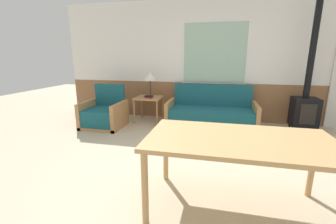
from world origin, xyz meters
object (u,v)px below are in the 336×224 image
couch (211,115)px  dining_table (239,145)px  table_lamp (150,76)px  wood_stove (306,100)px  armchair (104,115)px  side_table (149,101)px

couch → dining_table: bearing=-82.7°
table_lamp → wood_stove: bearing=-0.7°
table_lamp → dining_table: (1.75, -2.87, -0.36)m
dining_table → wood_stove: size_ratio=0.66×
armchair → dining_table: 3.39m
couch → side_table: size_ratio=3.18×
armchair → wood_stove: wood_stove is taller
wood_stove → table_lamp: bearing=179.3°
side_table → dining_table: (1.76, -2.77, 0.18)m
table_lamp → dining_table: bearing=-58.7°
side_table → wood_stove: wood_stove is taller
table_lamp → dining_table: table_lamp is taller
armchair → table_lamp: size_ratio=1.53×
couch → wood_stove: size_ratio=0.73×
couch → side_table: (-1.41, 0.04, 0.23)m
couch → wood_stove: 1.87m
couch → table_lamp: 1.61m
armchair → dining_table: size_ratio=0.51×
couch → side_table: 1.43m
couch → side_table: couch is taller
couch → table_lamp: size_ratio=3.28×
armchair → dining_table: bearing=-56.1°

